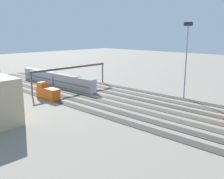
# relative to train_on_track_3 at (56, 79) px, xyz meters

# --- Properties ---
(ground_plane) EXTENTS (400.00, 400.00, 0.00)m
(ground_plane) POSITION_rel_train_on_track_3_xyz_m (-27.39, 0.00, -2.60)
(ground_plane) COLOR gray
(track_bed_0) EXTENTS (140.00, 2.80, 0.12)m
(track_bed_0) POSITION_rel_train_on_track_3_xyz_m (-27.39, -15.00, -2.54)
(track_bed_0) COLOR #3D3833
(track_bed_0) RESTS_ON ground_plane
(track_bed_1) EXTENTS (140.00, 2.80, 0.12)m
(track_bed_1) POSITION_rel_train_on_track_3_xyz_m (-27.39, -10.00, -2.54)
(track_bed_1) COLOR #4C443D
(track_bed_1) RESTS_ON ground_plane
(track_bed_2) EXTENTS (140.00, 2.80, 0.12)m
(track_bed_2) POSITION_rel_train_on_track_3_xyz_m (-27.39, -5.00, -2.54)
(track_bed_2) COLOR #3D3833
(track_bed_2) RESTS_ON ground_plane
(track_bed_3) EXTENTS (140.00, 2.80, 0.12)m
(track_bed_3) POSITION_rel_train_on_track_3_xyz_m (-27.39, 0.00, -2.54)
(track_bed_3) COLOR #4C443D
(track_bed_3) RESTS_ON ground_plane
(track_bed_4) EXTENTS (140.00, 2.80, 0.12)m
(track_bed_4) POSITION_rel_train_on_track_3_xyz_m (-27.39, 5.00, -2.54)
(track_bed_4) COLOR #4C443D
(track_bed_4) RESTS_ON ground_plane
(track_bed_5) EXTENTS (140.00, 2.80, 0.12)m
(track_bed_5) POSITION_rel_train_on_track_3_xyz_m (-27.39, 10.00, -2.54)
(track_bed_5) COLOR #3D3833
(track_bed_5) RESTS_ON ground_plane
(track_bed_6) EXTENTS (140.00, 2.80, 0.12)m
(track_bed_6) POSITION_rel_train_on_track_3_xyz_m (-27.39, 15.00, -2.54)
(track_bed_6) COLOR #3D3833
(track_bed_6) RESTS_ON ground_plane
(train_on_track_3) EXTENTS (47.20, 3.06, 5.00)m
(train_on_track_3) POSITION_rel_train_on_track_3_xyz_m (0.00, 0.00, 0.00)
(train_on_track_3) COLOR #A8AAB2
(train_on_track_3) RESTS_ON ground_plane
(train_on_track_6) EXTENTS (10.00, 3.00, 5.00)m
(train_on_track_6) POSITION_rel_train_on_track_3_xyz_m (-17.15, 15.00, -0.44)
(train_on_track_6) COLOR #D85914
(train_on_track_6) RESTS_ON ground_plane
(light_mast_0) EXTENTS (2.80, 0.70, 24.93)m
(light_mast_0) POSITION_rel_train_on_track_3_xyz_m (-49.97, -17.18, 13.49)
(light_mast_0) COLOR #9EA0A5
(light_mast_0) RESTS_ON ground_plane
(signal_gantry) EXTENTS (0.70, 35.00, 8.80)m
(signal_gantry) POSITION_rel_train_on_track_3_xyz_m (-10.71, 0.00, 5.06)
(signal_gantry) COLOR #4C4742
(signal_gantry) RESTS_ON ground_plane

